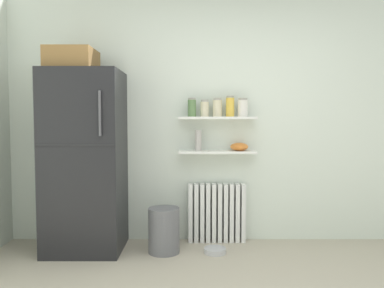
{
  "coord_description": "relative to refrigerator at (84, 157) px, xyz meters",
  "views": [
    {
      "loc": [
        -0.28,
        -2.13,
        1.29
      ],
      "look_at": [
        -0.27,
        1.6,
        1.05
      ],
      "focal_mm": 36.64,
      "sensor_mm": 36.0,
      "label": 1
    }
  ],
  "objects": [
    {
      "name": "trash_bin",
      "position": [
        0.78,
        -0.09,
        -0.71
      ],
      "size": [
        0.3,
        0.3,
        0.43
      ],
      "primitive_type": "cylinder",
      "color": "slate",
      "rests_on": "ground_plane"
    },
    {
      "name": "wall_shelf_upper",
      "position": [
        1.31,
        0.22,
        0.38
      ],
      "size": [
        0.79,
        0.22,
        0.02
      ],
      "primitive_type": "cube",
      "color": "white"
    },
    {
      "name": "storage_jar_1",
      "position": [
        1.18,
        0.22,
        0.47
      ],
      "size": [
        0.09,
        0.09,
        0.17
      ],
      "color": "beige",
      "rests_on": "wall_shelf_upper"
    },
    {
      "name": "back_wall",
      "position": [
        1.32,
        0.38,
        0.38
      ],
      "size": [
        7.04,
        0.1,
        2.6
      ],
      "primitive_type": "cube",
      "color": "silver",
      "rests_on": "ground_plane"
    },
    {
      "name": "storage_jar_0",
      "position": [
        1.05,
        0.22,
        0.48
      ],
      "size": [
        0.09,
        0.09,
        0.19
      ],
      "color": "#5B7F4C",
      "rests_on": "wall_shelf_upper"
    },
    {
      "name": "vase",
      "position": [
        1.11,
        0.22,
        0.15
      ],
      "size": [
        0.07,
        0.07,
        0.22
      ],
      "primitive_type": "cylinder",
      "color": "#B2ADA8",
      "rests_on": "wall_shelf_lower"
    },
    {
      "name": "pet_food_bowl",
      "position": [
        1.27,
        -0.11,
        -0.9
      ],
      "size": [
        0.21,
        0.21,
        0.05
      ],
      "primitive_type": "cylinder",
      "color": "#B7B7BC",
      "rests_on": "ground_plane"
    },
    {
      "name": "storage_jar_3",
      "position": [
        1.44,
        0.22,
        0.49
      ],
      "size": [
        0.09,
        0.09,
        0.21
      ],
      "color": "yellow",
      "rests_on": "wall_shelf_upper"
    },
    {
      "name": "storage_jar_4",
      "position": [
        1.57,
        0.22,
        0.48
      ],
      "size": [
        0.11,
        0.11,
        0.19
      ],
      "color": "silver",
      "rests_on": "wall_shelf_upper"
    },
    {
      "name": "wall_shelf_lower",
      "position": [
        1.31,
        0.22,
        0.03
      ],
      "size": [
        0.79,
        0.22,
        0.02
      ],
      "primitive_type": "cube",
      "color": "white"
    },
    {
      "name": "storage_jar_2",
      "position": [
        1.31,
        0.22,
        0.48
      ],
      "size": [
        0.1,
        0.1,
        0.19
      ],
      "color": "beige",
      "rests_on": "wall_shelf_upper"
    },
    {
      "name": "radiator",
      "position": [
        1.31,
        0.25,
        -0.62
      ],
      "size": [
        0.59,
        0.12,
        0.61
      ],
      "color": "white",
      "rests_on": "ground_plane"
    },
    {
      "name": "shelf_bowl",
      "position": [
        1.54,
        0.22,
        0.08
      ],
      "size": [
        0.19,
        0.19,
        0.08
      ],
      "primitive_type": "ellipsoid",
      "color": "orange",
      "rests_on": "wall_shelf_lower"
    },
    {
      "name": "refrigerator",
      "position": [
        0.0,
        0.0,
        0.0
      ],
      "size": [
        0.72,
        0.69,
        1.96
      ],
      "color": "black",
      "rests_on": "ground_plane"
    }
  ]
}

